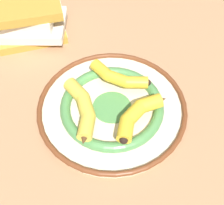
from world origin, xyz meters
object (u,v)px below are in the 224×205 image
(decorative_bowl, at_px, (112,108))
(banana_c, at_px, (138,114))
(book_stack, at_px, (28,19))
(banana_b, at_px, (117,77))
(banana_a, at_px, (83,109))

(decorative_bowl, distance_m, banana_c, 0.08)
(decorative_bowl, height_order, book_stack, book_stack)
(banana_b, distance_m, book_stack, 0.34)
(decorative_bowl, distance_m, banana_a, 0.08)
(banana_b, bearing_deg, banana_a, -102.81)
(banana_a, bearing_deg, decorative_bowl, -82.59)
(decorative_bowl, bearing_deg, banana_b, 77.66)
(banana_c, relative_size, book_stack, 0.57)
(decorative_bowl, relative_size, banana_c, 2.81)
(decorative_bowl, xyz_separation_m, banana_a, (-0.07, -0.03, 0.04))
(banana_a, height_order, book_stack, book_stack)
(decorative_bowl, height_order, banana_c, banana_c)
(banana_a, bearing_deg, book_stack, 12.82)
(book_stack, bearing_deg, banana_a, -68.31)
(decorative_bowl, xyz_separation_m, banana_b, (0.02, 0.07, 0.03))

